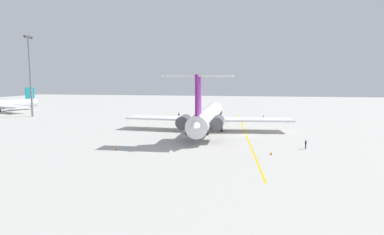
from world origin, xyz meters
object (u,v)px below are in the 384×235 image
at_px(ground_crew_starboard, 288,119).
at_px(light_mast, 30,73).
at_px(ground_crew_near_nose, 306,143).
at_px(ground_crew_portside, 263,117).
at_px(ground_crew_near_tail, 179,115).
at_px(safety_cone_nose, 271,153).
at_px(safety_cone_wingtip, 279,119).
at_px(main_jetliner, 207,116).
at_px(safety_cone_tail, 116,149).

relative_size(ground_crew_starboard, light_mast, 0.06).
bearing_deg(ground_crew_near_nose, ground_crew_portside, -112.55).
distance_m(ground_crew_near_tail, safety_cone_nose, 55.53).
relative_size(ground_crew_near_tail, safety_cone_nose, 3.32).
bearing_deg(safety_cone_wingtip, main_jetliner, 145.51).
distance_m(safety_cone_tail, light_mast, 69.44).
bearing_deg(ground_crew_starboard, light_mast, 160.12).
height_order(safety_cone_wingtip, safety_cone_tail, same).
bearing_deg(ground_crew_near_nose, safety_cone_tail, -18.88).
bearing_deg(main_jetliner, light_mast, 69.64).
xyz_separation_m(ground_crew_starboard, safety_cone_wingtip, (7.25, 2.10, -0.77)).
distance_m(ground_crew_near_nose, safety_cone_tail, 34.35).
relative_size(ground_crew_portside, safety_cone_nose, 3.04).
bearing_deg(ground_crew_near_tail, safety_cone_tail, -23.75).
relative_size(ground_crew_near_nose, ground_crew_starboard, 1.04).
bearing_deg(main_jetliner, ground_crew_near_tail, 25.16).
height_order(safety_cone_nose, safety_cone_tail, same).
relative_size(ground_crew_portside, ground_crew_starboard, 1.01).
bearing_deg(ground_crew_starboard, ground_crew_portside, 129.77).
bearing_deg(ground_crew_near_nose, safety_cone_wingtip, -119.30).
bearing_deg(safety_cone_wingtip, ground_crew_near_nose, -177.86).
bearing_deg(ground_crew_near_nose, ground_crew_starboard, -122.12).
distance_m(ground_crew_near_nose, ground_crew_portside, 41.87).
height_order(main_jetliner, light_mast, light_mast).
distance_m(main_jetliner, safety_cone_nose, 27.27).
xyz_separation_m(safety_cone_tail, light_mast, (45.75, 50.19, 14.48)).
xyz_separation_m(main_jetliner, ground_crew_starboard, (20.16, -20.93, -2.64)).
xyz_separation_m(safety_cone_wingtip, safety_cone_tail, (-51.92, 31.86, 0.00)).
bearing_deg(ground_crew_near_tail, ground_crew_starboard, 57.55).
xyz_separation_m(main_jetliner, safety_cone_tail, (-24.52, 13.03, -3.41)).
relative_size(main_jetliner, ground_crew_near_nose, 27.00).
bearing_deg(safety_cone_nose, safety_cone_tail, 92.99).
xyz_separation_m(ground_crew_starboard, light_mast, (1.08, 84.15, 13.71)).
distance_m(main_jetliner, light_mast, 67.60).
height_order(ground_crew_portside, ground_crew_starboard, ground_crew_portside).
distance_m(ground_crew_near_nose, ground_crew_starboard, 37.20).
distance_m(ground_crew_near_tail, safety_cone_tail, 49.93).
relative_size(ground_crew_near_nose, light_mast, 0.06).
relative_size(main_jetliner, light_mast, 1.71).
height_order(ground_crew_near_tail, light_mast, light_mast).
bearing_deg(light_mast, main_jetliner, -108.56).
xyz_separation_m(ground_crew_portside, safety_cone_wingtip, (3.08, -4.81, -0.78)).
bearing_deg(light_mast, ground_crew_starboard, -90.73).
xyz_separation_m(main_jetliner, safety_cone_wingtip, (27.40, -18.83, -3.41)).
bearing_deg(safety_cone_nose, safety_cone_wingtip, -5.37).
xyz_separation_m(ground_crew_near_nose, ground_crew_near_tail, (42.45, 33.41, 0.07)).
height_order(ground_crew_near_nose, ground_crew_near_tail, ground_crew_near_tail).
height_order(ground_crew_portside, light_mast, light_mast).
bearing_deg(ground_crew_near_tail, main_jetliner, 3.33).
distance_m(ground_crew_near_tail, ground_crew_starboard, 34.26).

